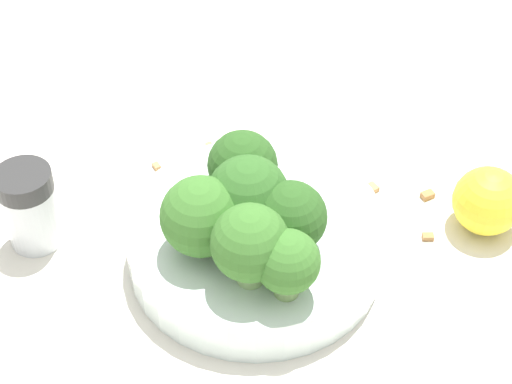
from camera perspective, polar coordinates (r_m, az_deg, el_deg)
name	(u,v)px	position (r m, az deg, el deg)	size (l,w,h in m)	color
ground_plane	(256,258)	(0.63, 0.00, -4.44)	(3.00, 3.00, 0.00)	silver
bowl	(256,241)	(0.62, 0.00, -3.30)	(0.19, 0.19, 0.04)	silver
broccoli_floret_0	(243,166)	(0.60, -0.90, 1.78)	(0.05, 0.05, 0.06)	#8EB770
broccoli_floret_1	(201,217)	(0.57, -3.69, -1.68)	(0.06, 0.06, 0.06)	#7A9E5B
broccoli_floret_2	(251,200)	(0.58, -0.32, -0.53)	(0.06, 0.06, 0.06)	#7A9E5B
broccoli_floret_3	(292,216)	(0.57, 2.40, -1.64)	(0.05, 0.05, 0.05)	#7A9E5B
broccoli_floret_4	(287,263)	(0.54, 2.11, -4.76)	(0.04, 0.04, 0.05)	#7A9E5B
broccoli_floret_5	(250,244)	(0.54, -0.40, -3.51)	(0.05, 0.05, 0.06)	#8EB770
pepper_shaker	(30,207)	(0.64, -14.84, -0.97)	(0.04, 0.04, 0.07)	silver
lemon_wedge	(488,201)	(0.66, 15.19, -0.58)	(0.05, 0.05, 0.05)	yellow
almond_crumb_0	(428,235)	(0.65, 11.42, -2.82)	(0.01, 0.01, 0.01)	olive
almond_crumb_1	(156,165)	(0.70, -6.66, 1.83)	(0.01, 0.01, 0.01)	#AD7F4C
almond_crumb_2	(209,145)	(0.72, -3.12, 3.17)	(0.01, 0.01, 0.01)	#AD7F4C
almond_crumb_3	(428,193)	(0.69, 11.39, -0.05)	(0.01, 0.01, 0.01)	olive
almond_crumb_4	(373,186)	(0.69, 7.81, 0.42)	(0.01, 0.01, 0.01)	#AD7F4C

